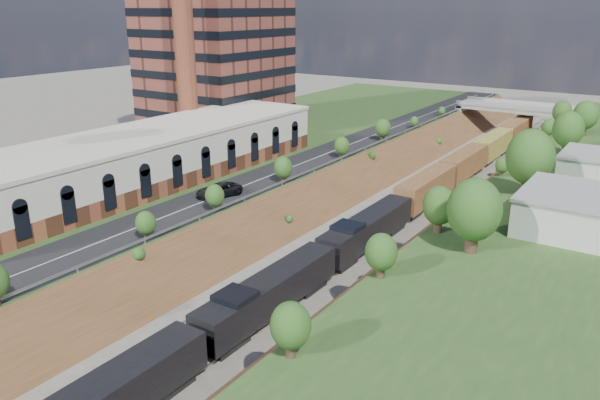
# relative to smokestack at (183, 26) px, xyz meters

# --- Properties ---
(platform_left) EXTENTS (44.00, 180.00, 5.00)m
(platform_left) POSITION_rel_smokestack_xyz_m (3.00, 4.00, -22.50)
(platform_left) COLOR #2D5021
(platform_left) RESTS_ON ground
(embankment_left) EXTENTS (10.00, 180.00, 10.00)m
(embankment_left) POSITION_rel_smokestack_xyz_m (25.00, 4.00, -25.00)
(embankment_left) COLOR brown
(embankment_left) RESTS_ON ground
(embankment_right) EXTENTS (10.00, 180.00, 10.00)m
(embankment_right) POSITION_rel_smokestack_xyz_m (47.00, 4.00, -25.00)
(embankment_right) COLOR brown
(embankment_right) RESTS_ON ground
(rail_left_track) EXTENTS (1.58, 180.00, 0.18)m
(rail_left_track) POSITION_rel_smokestack_xyz_m (33.40, 4.00, -24.91)
(rail_left_track) COLOR gray
(rail_left_track) RESTS_ON ground
(rail_right_track) EXTENTS (1.58, 180.00, 0.18)m
(rail_right_track) POSITION_rel_smokestack_xyz_m (38.60, 4.00, -24.91)
(rail_right_track) COLOR gray
(rail_right_track) RESTS_ON ground
(road) EXTENTS (8.00, 180.00, 0.10)m
(road) POSITION_rel_smokestack_xyz_m (20.50, 4.00, -19.95)
(road) COLOR black
(road) RESTS_ON platform_left
(guardrail) EXTENTS (0.10, 171.00, 0.70)m
(guardrail) POSITION_rel_smokestack_xyz_m (24.60, 3.80, -19.45)
(guardrail) COLOR #99999E
(guardrail) RESTS_ON platform_left
(commercial_building) EXTENTS (14.30, 62.30, 7.00)m
(commercial_building) POSITION_rel_smokestack_xyz_m (8.00, -18.00, -16.49)
(commercial_building) COLOR brown
(commercial_building) RESTS_ON platform_left
(smokestack) EXTENTS (3.20, 3.20, 40.00)m
(smokestack) POSITION_rel_smokestack_xyz_m (0.00, 0.00, 0.00)
(smokestack) COLOR brown
(smokestack) RESTS_ON platform_left
(overpass) EXTENTS (24.50, 8.30, 7.40)m
(overpass) POSITION_rel_smokestack_xyz_m (36.00, 66.00, -20.08)
(overpass) COLOR gray
(overpass) RESTS_ON ground
(white_building_near) EXTENTS (9.00, 12.00, 4.00)m
(white_building_near) POSITION_rel_smokestack_xyz_m (59.50, -4.00, -18.00)
(white_building_near) COLOR silver
(white_building_near) RESTS_ON platform_right
(white_building_far) EXTENTS (8.00, 10.00, 3.60)m
(white_building_far) POSITION_rel_smokestack_xyz_m (59.00, 18.00, -18.20)
(white_building_far) COLOR silver
(white_building_far) RESTS_ON platform_right
(tree_right_large) EXTENTS (5.25, 5.25, 7.61)m
(tree_right_large) POSITION_rel_smokestack_xyz_m (53.00, -16.00, -15.62)
(tree_right_large) COLOR #473323
(tree_right_large) RESTS_ON platform_right
(tree_left_crest) EXTENTS (2.45, 2.45, 3.55)m
(tree_left_crest) POSITION_rel_smokestack_xyz_m (24.20, -36.00, -17.96)
(tree_left_crest) COLOR #473323
(tree_left_crest) RESTS_ON platform_left
(freight_train) EXTENTS (3.17, 127.44, 4.70)m
(freight_train) POSITION_rel_smokestack_xyz_m (38.60, 6.26, -22.35)
(freight_train) COLOR black
(freight_train) RESTS_ON ground
(suv) EXTENTS (4.51, 6.48, 1.64)m
(suv) POSITION_rel_smokestack_xyz_m (20.70, -16.53, -19.08)
(suv) COLOR black
(suv) RESTS_ON road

